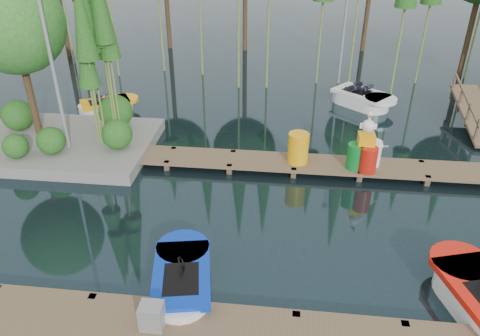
# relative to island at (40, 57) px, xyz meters

# --- Properties ---
(ground_plane) EXTENTS (90.00, 90.00, 0.00)m
(ground_plane) POSITION_rel_island_xyz_m (6.30, -3.29, -3.18)
(ground_plane) COLOR #1B2D34
(near_dock) EXTENTS (18.00, 1.50, 0.50)m
(near_dock) POSITION_rel_island_xyz_m (6.30, -7.79, -2.95)
(near_dock) COLOR brown
(near_dock) RESTS_ON ground
(far_dock) EXTENTS (15.00, 1.20, 0.50)m
(far_dock) POSITION_rel_island_xyz_m (7.30, -0.79, -2.95)
(far_dock) COLOR brown
(far_dock) RESTS_ON ground
(island) EXTENTS (6.20, 4.20, 6.75)m
(island) POSITION_rel_island_xyz_m (0.00, 0.00, 0.00)
(island) COLOR slate
(island) RESTS_ON ground
(lamp_island) EXTENTS (0.30, 0.30, 7.25)m
(lamp_island) POSITION_rel_island_xyz_m (0.80, -0.79, 1.08)
(lamp_island) COLOR gray
(lamp_island) RESTS_ON ground
(boat_blue) EXTENTS (1.72, 2.92, 0.92)m
(boat_blue) POSITION_rel_island_xyz_m (5.93, -6.46, -2.92)
(boat_blue) COLOR white
(boat_blue) RESTS_ON ground
(boat_yellow_far) EXTENTS (2.65, 2.17, 1.22)m
(boat_yellow_far) POSITION_rel_island_xyz_m (0.67, 3.03, -2.93)
(boat_yellow_far) COLOR white
(boat_yellow_far) RESTS_ON ground
(boat_white_far) EXTENTS (3.01, 2.83, 1.35)m
(boat_white_far) POSITION_rel_island_xyz_m (11.06, 4.96, -2.88)
(boat_white_far) COLOR white
(boat_white_far) RESTS_ON ground
(utility_cabinet) EXTENTS (0.45, 0.38, 0.56)m
(utility_cabinet) POSITION_rel_island_xyz_m (5.65, -7.79, -2.61)
(utility_cabinet) COLOR gray
(utility_cabinet) RESTS_ON near_dock
(yellow_barrel) EXTENTS (0.65, 0.65, 0.98)m
(yellow_barrel) POSITION_rel_island_xyz_m (8.41, -0.79, -2.39)
(yellow_barrel) COLOR #FFA90D
(yellow_barrel) RESTS_ON far_dock
(drum_cluster) EXTENTS (1.08, 0.99, 1.87)m
(drum_cluster) POSITION_rel_island_xyz_m (10.47, -0.94, -2.34)
(drum_cluster) COLOR #0C7125
(drum_cluster) RESTS_ON far_dock
(seagull_post) EXTENTS (0.50, 0.27, 0.81)m
(seagull_post) POSITION_rel_island_xyz_m (10.90, -0.79, -2.34)
(seagull_post) COLOR gray
(seagull_post) RESTS_ON far_dock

